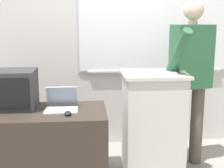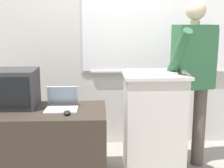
{
  "view_description": "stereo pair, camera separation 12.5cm",
  "coord_description": "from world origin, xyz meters",
  "px_view_note": "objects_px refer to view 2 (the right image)",
  "views": [
    {
      "loc": [
        -0.39,
        -2.45,
        1.5
      ],
      "look_at": [
        -0.14,
        0.32,
        0.92
      ],
      "focal_mm": 50.0,
      "sensor_mm": 36.0,
      "label": 1
    },
    {
      "loc": [
        -0.26,
        -2.45,
        1.5
      ],
      "look_at": [
        -0.14,
        0.32,
        0.92
      ],
      "focal_mm": 50.0,
      "sensor_mm": 36.0,
      "label": 2
    }
  ],
  "objects_px": {
    "side_desk": "(50,145)",
    "crt_monitor": "(17,88)",
    "person_presenter": "(193,75)",
    "computer_mouse_by_laptop": "(67,113)",
    "wireless_keyboard": "(154,73)",
    "computer_mouse_by_keyboard": "(184,72)",
    "lectern_podium": "(154,123)",
    "laptop": "(62,102)"
  },
  "relations": [
    {
      "from": "side_desk",
      "to": "person_presenter",
      "type": "distance_m",
      "value": 1.53
    },
    {
      "from": "wireless_keyboard",
      "to": "lectern_podium",
      "type": "bearing_deg",
      "value": 70.69
    },
    {
      "from": "person_presenter",
      "to": "computer_mouse_by_keyboard",
      "type": "distance_m",
      "value": 0.22
    },
    {
      "from": "person_presenter",
      "to": "crt_monitor",
      "type": "bearing_deg",
      "value": 173.13
    },
    {
      "from": "person_presenter",
      "to": "computer_mouse_by_keyboard",
      "type": "bearing_deg",
      "value": -139.88
    },
    {
      "from": "lectern_podium",
      "to": "computer_mouse_by_keyboard",
      "type": "height_order",
      "value": "computer_mouse_by_keyboard"
    },
    {
      "from": "side_desk",
      "to": "computer_mouse_by_keyboard",
      "type": "bearing_deg",
      "value": 2.84
    },
    {
      "from": "person_presenter",
      "to": "laptop",
      "type": "xyz_separation_m",
      "value": [
        -1.27,
        -0.16,
        -0.22
      ]
    },
    {
      "from": "crt_monitor",
      "to": "computer_mouse_by_laptop",
      "type": "bearing_deg",
      "value": -28.44
    },
    {
      "from": "wireless_keyboard",
      "to": "person_presenter",
      "type": "bearing_deg",
      "value": 20.72
    },
    {
      "from": "wireless_keyboard",
      "to": "computer_mouse_by_keyboard",
      "type": "bearing_deg",
      "value": -2.19
    },
    {
      "from": "side_desk",
      "to": "computer_mouse_by_laptop",
      "type": "distance_m",
      "value": 0.43
    },
    {
      "from": "person_presenter",
      "to": "wireless_keyboard",
      "type": "height_order",
      "value": "person_presenter"
    },
    {
      "from": "lectern_podium",
      "to": "person_presenter",
      "type": "xyz_separation_m",
      "value": [
        0.39,
        0.09,
        0.46
      ]
    },
    {
      "from": "lectern_podium",
      "to": "computer_mouse_by_laptop",
      "type": "xyz_separation_m",
      "value": [
        -0.81,
        -0.28,
        0.2
      ]
    },
    {
      "from": "person_presenter",
      "to": "computer_mouse_by_keyboard",
      "type": "relative_size",
      "value": 16.8
    },
    {
      "from": "crt_monitor",
      "to": "person_presenter",
      "type": "bearing_deg",
      "value": 3.78
    },
    {
      "from": "wireless_keyboard",
      "to": "laptop",
      "type": "bearing_deg",
      "value": -179.49
    },
    {
      "from": "laptop",
      "to": "wireless_keyboard",
      "type": "distance_m",
      "value": 0.89
    },
    {
      "from": "lectern_podium",
      "to": "computer_mouse_by_keyboard",
      "type": "bearing_deg",
      "value": -16.33
    },
    {
      "from": "side_desk",
      "to": "crt_monitor",
      "type": "xyz_separation_m",
      "value": [
        -0.3,
        0.12,
        0.52
      ]
    },
    {
      "from": "wireless_keyboard",
      "to": "computer_mouse_by_laptop",
      "type": "xyz_separation_m",
      "value": [
        -0.79,
        -0.22,
        -0.3
      ]
    },
    {
      "from": "computer_mouse_by_laptop",
      "to": "computer_mouse_by_keyboard",
      "type": "distance_m",
      "value": 1.13
    },
    {
      "from": "lectern_podium",
      "to": "wireless_keyboard",
      "type": "bearing_deg",
      "value": -109.31
    },
    {
      "from": "wireless_keyboard",
      "to": "crt_monitor",
      "type": "relative_size",
      "value": 1.15
    },
    {
      "from": "computer_mouse_by_laptop",
      "to": "crt_monitor",
      "type": "relative_size",
      "value": 0.27
    },
    {
      "from": "computer_mouse_by_laptop",
      "to": "computer_mouse_by_keyboard",
      "type": "relative_size",
      "value": 1.0
    },
    {
      "from": "side_desk",
      "to": "laptop",
      "type": "distance_m",
      "value": 0.42
    },
    {
      "from": "computer_mouse_by_laptop",
      "to": "person_presenter",
      "type": "bearing_deg",
      "value": 17.32
    },
    {
      "from": "crt_monitor",
      "to": "wireless_keyboard",
      "type": "bearing_deg",
      "value": -1.99
    },
    {
      "from": "computer_mouse_by_laptop",
      "to": "computer_mouse_by_keyboard",
      "type": "bearing_deg",
      "value": 11.06
    },
    {
      "from": "person_presenter",
      "to": "computer_mouse_by_laptop",
      "type": "height_order",
      "value": "person_presenter"
    },
    {
      "from": "side_desk",
      "to": "person_presenter",
      "type": "bearing_deg",
      "value": 9.38
    },
    {
      "from": "person_presenter",
      "to": "computer_mouse_by_keyboard",
      "type": "height_order",
      "value": "person_presenter"
    },
    {
      "from": "person_presenter",
      "to": "crt_monitor",
      "type": "distance_m",
      "value": 1.69
    },
    {
      "from": "laptop",
      "to": "crt_monitor",
      "type": "distance_m",
      "value": 0.44
    },
    {
      "from": "laptop",
      "to": "side_desk",
      "type": "bearing_deg",
      "value": -150.62
    },
    {
      "from": "wireless_keyboard",
      "to": "side_desk",
      "type": "bearing_deg",
      "value": -175.73
    },
    {
      "from": "computer_mouse_by_keyboard",
      "to": "crt_monitor",
      "type": "xyz_separation_m",
      "value": [
        -1.55,
        0.05,
        -0.15
      ]
    },
    {
      "from": "laptop",
      "to": "computer_mouse_by_laptop",
      "type": "xyz_separation_m",
      "value": [
        0.07,
        -0.21,
        -0.04
      ]
    },
    {
      "from": "side_desk",
      "to": "computer_mouse_by_laptop",
      "type": "bearing_deg",
      "value": -38.91
    },
    {
      "from": "computer_mouse_by_laptop",
      "to": "computer_mouse_by_keyboard",
      "type": "height_order",
      "value": "computer_mouse_by_keyboard"
    }
  ]
}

